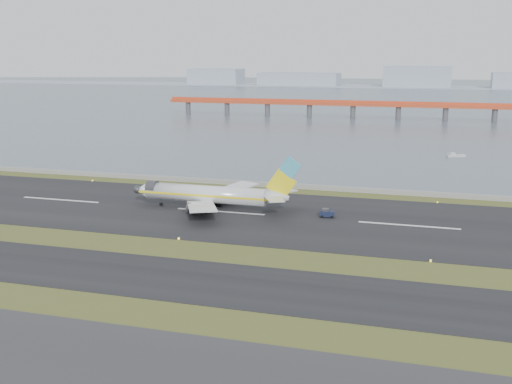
% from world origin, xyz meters
% --- Properties ---
extents(ground, '(1000.00, 1000.00, 0.00)m').
position_xyz_m(ground, '(0.00, 0.00, 0.00)').
color(ground, '#354A1A').
rests_on(ground, ground).
extents(taxiway_strip, '(1000.00, 18.00, 0.10)m').
position_xyz_m(taxiway_strip, '(0.00, -12.00, 0.05)').
color(taxiway_strip, black).
rests_on(taxiway_strip, ground).
extents(runway_strip, '(1000.00, 45.00, 0.10)m').
position_xyz_m(runway_strip, '(0.00, 30.00, 0.05)').
color(runway_strip, black).
rests_on(runway_strip, ground).
extents(seawall, '(1000.00, 2.50, 1.00)m').
position_xyz_m(seawall, '(0.00, 60.00, 0.50)').
color(seawall, gray).
rests_on(seawall, ground).
extents(bay_water, '(1400.00, 800.00, 1.30)m').
position_xyz_m(bay_water, '(0.00, 460.00, 0.00)').
color(bay_water, '#445261').
rests_on(bay_water, ground).
extents(red_pier, '(260.00, 5.00, 10.20)m').
position_xyz_m(red_pier, '(20.00, 250.00, 7.28)').
color(red_pier, '#C54421').
rests_on(red_pier, ground).
extents(far_shoreline, '(1400.00, 80.00, 60.50)m').
position_xyz_m(far_shoreline, '(13.62, 620.00, 6.07)').
color(far_shoreline, '#9AA6B7').
rests_on(far_shoreline, ground).
extents(airliner, '(38.52, 32.89, 12.80)m').
position_xyz_m(airliner, '(-2.22, 31.30, 3.46)').
color(airliner, silver).
rests_on(airliner, ground).
extents(pushback_tug, '(3.21, 2.16, 1.92)m').
position_xyz_m(pushback_tug, '(23.07, 31.87, 0.93)').
color(pushback_tug, '#121934').
rests_on(pushback_tug, ground).
extents(workboat_near, '(6.58, 4.32, 1.53)m').
position_xyz_m(workboat_near, '(48.97, 125.61, 0.48)').
color(workboat_near, '#B6B6BA').
rests_on(workboat_near, ground).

